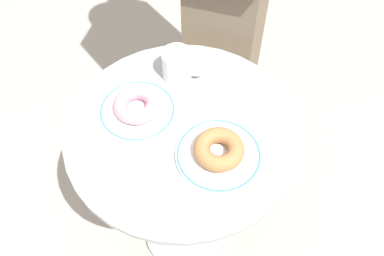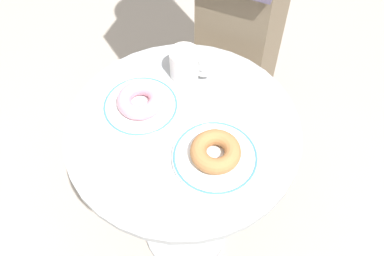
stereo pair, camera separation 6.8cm
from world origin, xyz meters
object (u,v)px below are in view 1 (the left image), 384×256
at_px(cafe_table, 184,170).
at_px(plate_right, 218,155).
at_px(paper_napkin, 114,161).
at_px(donut_pink_frosted, 137,105).
at_px(plate_left, 137,110).
at_px(donut_cinnamon, 219,150).
at_px(coffee_mug, 178,65).

xyz_separation_m(cafe_table, plate_right, (0.12, -0.00, 0.22)).
relative_size(cafe_table, paper_napkin, 5.32).
xyz_separation_m(plate_right, donut_pink_frosted, (-0.24, -0.04, 0.02)).
bearing_deg(paper_napkin, plate_left, 116.20).
bearing_deg(donut_pink_frosted, donut_cinnamon, 9.33).
bearing_deg(donut_pink_frosted, plate_left, -121.96).
distance_m(donut_pink_frosted, paper_napkin, 0.16).
distance_m(donut_pink_frosted, donut_cinnamon, 0.25).
height_order(cafe_table, donut_pink_frosted, donut_pink_frosted).
height_order(donut_pink_frosted, coffee_mug, coffee_mug).
bearing_deg(coffee_mug, plate_right, -25.96).
bearing_deg(cafe_table, donut_cinnamon, -0.80).
bearing_deg(cafe_table, plate_left, -160.60).
relative_size(donut_pink_frosted, donut_cinnamon, 0.99).
distance_m(cafe_table, donut_pink_frosted, 0.28).
height_order(cafe_table, plate_right, plate_right).
xyz_separation_m(plate_left, coffee_mug, (-0.01, 0.17, 0.04)).
height_order(donut_cinnamon, paper_napkin, donut_cinnamon).
bearing_deg(paper_napkin, cafe_table, 74.39).
bearing_deg(paper_napkin, plate_right, 46.60).
height_order(plate_right, donut_pink_frosted, donut_pink_frosted).
distance_m(cafe_table, coffee_mug, 0.32).
bearing_deg(donut_cinnamon, cafe_table, 179.20).
xyz_separation_m(plate_right, coffee_mug, (-0.25, 0.12, 0.04)).
bearing_deg(donut_cinnamon, coffee_mug, 154.04).
relative_size(plate_right, paper_napkin, 1.60).
relative_size(plate_left, donut_pink_frosted, 1.64).
relative_size(cafe_table, donut_pink_frosted, 5.75).
relative_size(donut_cinnamon, paper_napkin, 0.93).
bearing_deg(plate_right, paper_napkin, -133.40).
distance_m(plate_left, plate_right, 0.25).
xyz_separation_m(donut_cinnamon, paper_napkin, (-0.17, -0.18, -0.03)).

